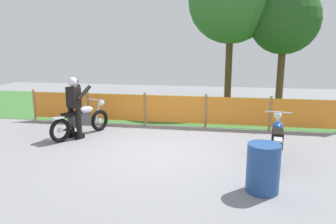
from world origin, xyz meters
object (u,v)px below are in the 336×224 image
at_px(motorcycle_lead, 277,139).
at_px(motorcycle_trailing, 81,120).
at_px(oil_drum, 263,168).
at_px(rider_trailing, 75,105).

height_order(motorcycle_lead, motorcycle_trailing, motorcycle_lead).
bearing_deg(motorcycle_lead, oil_drum, 172.15).
height_order(motorcycle_trailing, rider_trailing, rider_trailing).
relative_size(motorcycle_lead, motorcycle_trailing, 1.10).
relative_size(motorcycle_lead, rider_trailing, 1.23).
bearing_deg(motorcycle_trailing, oil_drum, -94.96).
distance_m(motorcycle_lead, oil_drum, 1.80).
distance_m(motorcycle_trailing, oil_drum, 5.41).
bearing_deg(motorcycle_lead, motorcycle_trailing, 86.65).
height_order(motorcycle_lead, rider_trailing, rider_trailing).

